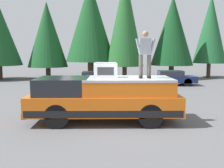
{
  "coord_description": "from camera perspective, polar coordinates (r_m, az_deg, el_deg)",
  "views": [
    {
      "loc": [
        -8.83,
        0.59,
        2.56
      ],
      "look_at": [
        0.88,
        0.47,
        1.35
      ],
      "focal_mm": 40.27,
      "sensor_mm": 36.0,
      "label": 1
    }
  ],
  "objects": [
    {
      "name": "ground_plane",
      "position": [
        9.21,
        3.06,
        -9.05
      ],
      "size": [
        90.0,
        90.0,
        0.0
      ],
      "primitive_type": "plane",
      "color": "#565659"
    },
    {
      "name": "pickup_truck",
      "position": [
        9.37,
        -1.76,
        -3.28
      ],
      "size": [
        2.01,
        5.54,
        1.65
      ],
      "color": "orange",
      "rests_on": "ground"
    },
    {
      "name": "compressor_unit",
      "position": [
        9.27,
        -1.43,
        3.18
      ],
      "size": [
        0.65,
        0.84,
        0.56
      ],
      "color": "silver",
      "rests_on": "pickup_truck"
    },
    {
      "name": "person_on_truck_bed",
      "position": [
        9.12,
        7.52,
        6.98
      ],
      "size": [
        0.29,
        0.72,
        1.69
      ],
      "color": "#423D38",
      "rests_on": "pickup_truck"
    },
    {
      "name": "parked_car_navy",
      "position": [
        20.38,
        12.88,
        1.35
      ],
      "size": [
        1.64,
        4.1,
        1.16
      ],
      "color": "navy",
      "rests_on": "ground"
    },
    {
      "name": "parked_car_maroon",
      "position": [
        18.95,
        -4.07,
        1.09
      ],
      "size": [
        1.64,
        4.1,
        1.16
      ],
      "color": "maroon",
      "rests_on": "ground"
    },
    {
      "name": "conifer_far_left",
      "position": [
        28.07,
        21.44,
        11.48
      ],
      "size": [
        3.32,
        3.32,
        8.4
      ],
      "color": "#4C3826",
      "rests_on": "ground"
    },
    {
      "name": "conifer_left",
      "position": [
        25.51,
        13.56,
        11.61
      ],
      "size": [
        4.1,
        4.1,
        7.97
      ],
      "color": "#4C3826",
      "rests_on": "ground"
    },
    {
      "name": "conifer_center_left",
      "position": [
        24.05,
        2.94,
        14.28
      ],
      "size": [
        3.55,
        3.55,
        9.84
      ],
      "color": "#4C3826",
      "rests_on": "ground"
    },
    {
      "name": "conifer_center_right",
      "position": [
        25.05,
        -4.98,
        13.92
      ],
      "size": [
        4.76,
        4.76,
        9.42
      ],
      "color": "#4C3826",
      "rests_on": "ground"
    },
    {
      "name": "conifer_right",
      "position": [
        25.86,
        -14.52,
        10.79
      ],
      "size": [
        3.92,
        3.92,
        7.49
      ],
      "color": "#4C3826",
      "rests_on": "ground"
    }
  ]
}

